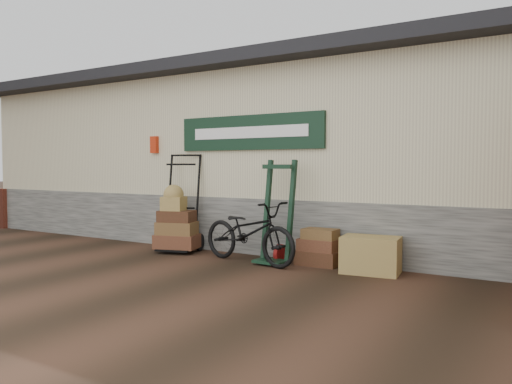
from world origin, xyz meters
TOP-DOWN VIEW (x-y plane):
  - ground at (0.00, 0.00)m, footprint 80.00×80.00m
  - station_building at (-0.01, 2.74)m, footprint 14.40×4.10m
  - porter_trolley at (-1.46, 0.69)m, footprint 0.97×0.83m
  - green_barrow at (0.43, 0.57)m, footprint 0.58×0.50m
  - suitcase_stack at (1.00, 0.77)m, footprint 0.61×0.38m
  - wicker_hamper at (1.81, 0.64)m, footprint 0.80×0.57m
  - bicycle at (0.07, 0.38)m, footprint 0.95×1.83m

SIDE VIEW (x-z plane):
  - ground at x=0.00m, z-range 0.00..0.00m
  - wicker_hamper at x=1.81m, z-range 0.00..0.49m
  - suitcase_stack at x=1.00m, z-range 0.00..0.53m
  - bicycle at x=0.07m, z-range 0.00..1.01m
  - green_barrow at x=0.43m, z-range 0.00..1.50m
  - porter_trolley at x=-1.46m, z-range 0.00..1.65m
  - station_building at x=-0.01m, z-range 0.01..3.21m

